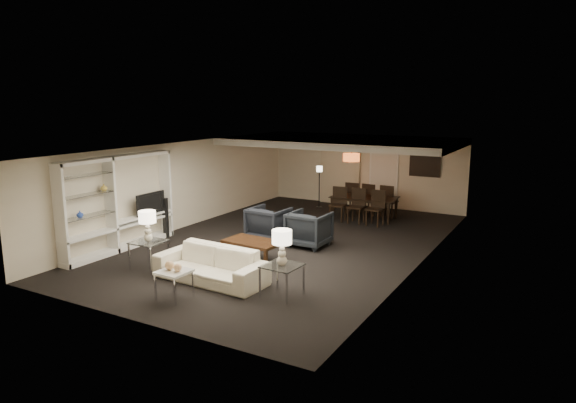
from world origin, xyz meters
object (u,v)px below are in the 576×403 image
(side_table_right, at_px, (282,281))
(vase_blue, at_px, (80,214))
(sofa, at_px, (210,265))
(side_table_left, at_px, (149,255))
(armchair_right, at_px, (309,229))
(television, at_px, (148,203))
(dining_table, at_px, (364,208))
(coffee_table, at_px, (253,250))
(chair_fr, at_px, (389,201))
(marble_table, at_px, (174,285))
(chair_nl, at_px, (338,204))
(table_lamp_left, at_px, (148,226))
(vase_amber, at_px, (104,187))
(chair_fm, at_px, (371,199))
(floor_speaker, at_px, (166,218))
(armchair_left, at_px, (269,223))
(chair_nm, at_px, (356,206))
(pendant_light, at_px, (351,157))
(table_lamp_right, at_px, (282,248))
(chair_fl, at_px, (354,197))
(chair_nr, at_px, (375,208))
(floor_lamp, at_px, (319,187))

(side_table_right, xyz_separation_m, vase_blue, (-5.03, -0.44, 0.83))
(sofa, xyz_separation_m, side_table_left, (-1.70, 0.00, -0.04))
(sofa, xyz_separation_m, armchair_right, (0.60, 3.30, 0.10))
(television, xyz_separation_m, dining_table, (4.02, 5.19, -0.68))
(coffee_table, height_order, chair_fr, chair_fr)
(marble_table, distance_m, chair_nl, 7.30)
(table_lamp_left, distance_m, vase_amber, 1.79)
(side_table_right, distance_m, television, 5.32)
(armchair_right, xyz_separation_m, chair_fm, (0.12, 4.19, 0.07))
(floor_speaker, bearing_deg, armchair_left, 13.57)
(chair_nm, bearing_deg, pendant_light, 126.55)
(side_table_left, relative_size, chair_nm, 0.64)
(coffee_table, xyz_separation_m, chair_nl, (0.12, 4.59, 0.28))
(table_lamp_right, xyz_separation_m, vase_blue, (-5.03, -0.44, 0.18))
(pendant_light, relative_size, chair_fl, 0.50)
(side_table_right, height_order, chair_fm, chair_fm)
(coffee_table, xyz_separation_m, side_table_left, (-1.70, -1.60, 0.07))
(coffee_table, height_order, chair_fm, chair_fm)
(coffee_table, xyz_separation_m, television, (-3.30, 0.05, 0.79))
(table_lamp_right, height_order, chair_fm, table_lamp_right)
(dining_table, bearing_deg, chair_fr, 44.10)
(pendant_light, distance_m, armchair_left, 3.91)
(armchair_right, bearing_deg, chair_nr, -103.06)
(chair_nr, xyz_separation_m, chair_fr, (0.00, 1.30, 0.00))
(coffee_table, bearing_deg, chair_nl, 88.48)
(vase_amber, distance_m, chair_fm, 8.35)
(table_lamp_left, xyz_separation_m, dining_table, (2.42, 6.84, -0.61))
(pendant_light, bearing_deg, floor_speaker, -126.61)
(pendant_light, relative_size, side_table_right, 0.79)
(television, bearing_deg, sofa, -116.60)
(sofa, relative_size, side_table_right, 3.64)
(chair_nr, height_order, chair_fm, same)
(marble_table, bearing_deg, chair_nl, 89.04)
(chair_fm, height_order, floor_lamp, floor_lamp)
(side_table_left, bearing_deg, coffee_table, 43.26)
(side_table_left, relative_size, chair_fl, 0.64)
(coffee_table, distance_m, table_lamp_left, 2.44)
(coffee_table, relative_size, side_table_right, 2.00)
(dining_table, distance_m, chair_fl, 0.90)
(chair_nm, bearing_deg, sofa, -95.84)
(dining_table, distance_m, chair_nl, 0.90)
(chair_nl, relative_size, chair_fr, 1.00)
(chair_fr, bearing_deg, table_lamp_right, 98.56)
(side_table_right, xyz_separation_m, floor_lamp, (-2.96, 7.73, 0.41))
(table_lamp_left, distance_m, floor_speaker, 2.65)
(armchair_right, distance_m, chair_fm, 4.20)
(chair_fl, distance_m, chair_fm, 0.60)
(sofa, relative_size, chair_nl, 2.32)
(pendant_light, bearing_deg, armchair_left, -104.04)
(vase_blue, bearing_deg, pendant_light, 63.54)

